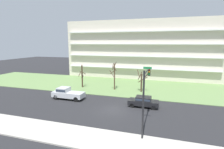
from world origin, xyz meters
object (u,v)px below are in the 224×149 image
(tree_far_left, at_px, (82,76))
(traffic_signal_mast, at_px, (146,89))
(tree_center, at_px, (142,81))
(pickup_silver_near_left, at_px, (67,93))
(sedan_black_center_left, at_px, (143,101))
(tree_left, at_px, (114,75))

(tree_far_left, bearing_deg, traffic_signal_mast, -45.55)
(tree_far_left, bearing_deg, tree_center, 1.01)
(pickup_silver_near_left, xyz_separation_m, sedan_black_center_left, (12.78, -0.00, -0.14))
(tree_far_left, distance_m, traffic_signal_mast, 21.37)
(tree_left, relative_size, sedan_black_center_left, 1.29)
(tree_left, distance_m, traffic_signal_mast, 17.32)
(tree_left, height_order, tree_center, tree_left)
(tree_far_left, distance_m, sedan_black_center_left, 16.00)
(tree_far_left, distance_m, tree_left, 7.04)
(tree_center, relative_size, sedan_black_center_left, 0.98)
(tree_left, bearing_deg, sedan_black_center_left, -49.45)
(sedan_black_center_left, bearing_deg, tree_far_left, -28.73)
(tree_left, distance_m, sedan_black_center_left, 10.75)
(tree_center, xyz_separation_m, sedan_black_center_left, (1.39, -8.05, -1.29))
(traffic_signal_mast, bearing_deg, pickup_silver_near_left, 152.00)
(pickup_silver_near_left, bearing_deg, tree_center, -144.46)
(tree_far_left, relative_size, tree_left, 0.84)
(tree_left, distance_m, pickup_silver_near_left, 10.16)
(tree_far_left, height_order, sedan_black_center_left, tree_far_left)
(tree_left, distance_m, tree_center, 5.52)
(tree_far_left, height_order, tree_left, tree_left)
(tree_center, distance_m, traffic_signal_mast, 15.79)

